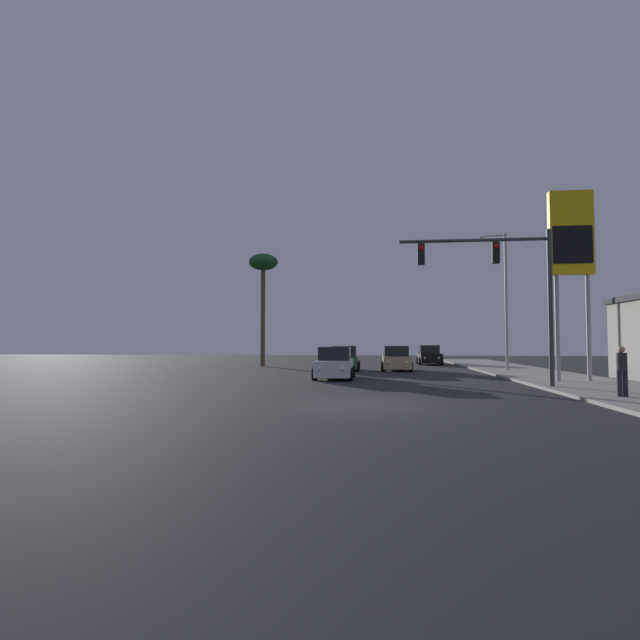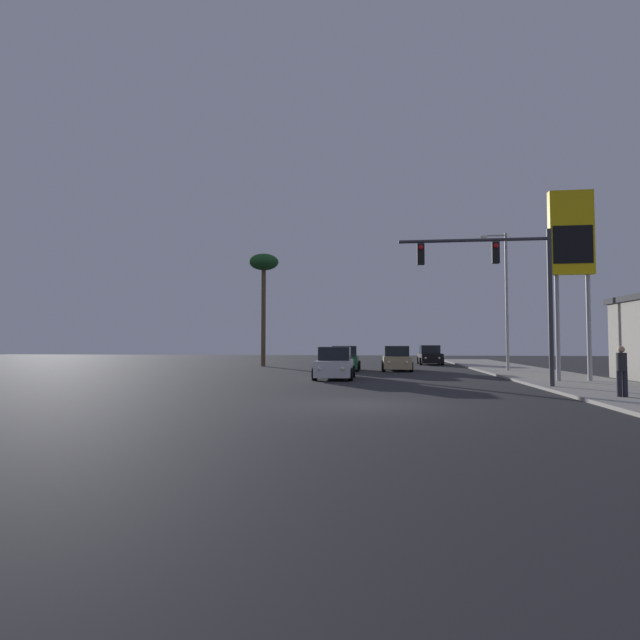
% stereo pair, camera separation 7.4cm
% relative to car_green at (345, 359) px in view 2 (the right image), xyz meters
% --- Properties ---
extents(ground_plane, '(120.00, 120.00, 0.00)m').
position_rel_car_green_xyz_m(ground_plane, '(1.89, -18.62, -0.76)').
color(ground_plane, '#28282B').
extents(sidewalk_right, '(5.00, 60.00, 0.12)m').
position_rel_car_green_xyz_m(sidewalk_right, '(11.39, -8.62, -0.70)').
color(sidewalk_right, '#9E998E').
rests_on(sidewalk_right, ground).
extents(car_green, '(2.04, 4.33, 1.68)m').
position_rel_car_green_xyz_m(car_green, '(0.00, 0.00, 0.00)').
color(car_green, '#195933').
rests_on(car_green, ground).
extents(car_white, '(2.04, 4.32, 1.68)m').
position_rel_car_green_xyz_m(car_white, '(-0.00, -7.79, 0.00)').
color(car_white, silver).
rests_on(car_white, ground).
extents(car_tan, '(2.04, 4.32, 1.68)m').
position_rel_car_green_xyz_m(car_tan, '(3.52, 0.43, 0.00)').
color(car_tan, tan).
rests_on(car_tan, ground).
extents(car_black, '(2.04, 4.32, 1.68)m').
position_rel_car_green_xyz_m(car_black, '(6.73, 10.25, 0.00)').
color(car_black, black).
rests_on(car_black, ground).
extents(traffic_light_mast, '(6.26, 0.36, 6.50)m').
position_rel_car_green_xyz_m(traffic_light_mast, '(7.62, -12.64, 3.91)').
color(traffic_light_mast, '#38383D').
rests_on(traffic_light_mast, sidewalk_right).
extents(street_lamp, '(1.74, 0.24, 9.00)m').
position_rel_car_green_xyz_m(street_lamp, '(10.53, -0.35, 4.36)').
color(street_lamp, '#99999E').
rests_on(street_lamp, sidewalk_right).
extents(gas_station_sign, '(2.00, 0.42, 9.00)m').
position_rel_car_green_xyz_m(gas_station_sign, '(11.41, -9.43, 5.86)').
color(gas_station_sign, '#99999E').
rests_on(gas_station_sign, sidewalk_right).
extents(pedestrian_on_sidewalk, '(0.34, 0.32, 1.67)m').
position_rel_car_green_xyz_m(pedestrian_on_sidewalk, '(10.29, -16.50, 0.27)').
color(pedestrian_on_sidewalk, '#23232D').
rests_on(pedestrian_on_sidewalk, sidewalk_right).
extents(palm_tree_mid, '(2.40, 2.40, 9.13)m').
position_rel_car_green_xyz_m(palm_tree_mid, '(-6.96, 5.38, 7.17)').
color(palm_tree_mid, brown).
rests_on(palm_tree_mid, ground).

